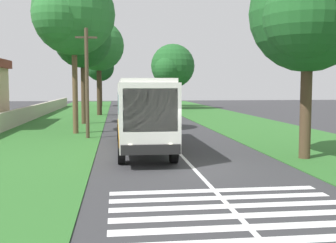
% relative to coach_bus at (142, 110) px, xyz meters
% --- Properties ---
extents(ground, '(160.00, 160.00, 0.00)m').
position_rel_coach_bus_xyz_m(ground, '(-4.81, -1.80, -2.15)').
color(ground, '#333335').
extents(grass_verge_left, '(120.00, 8.00, 0.04)m').
position_rel_coach_bus_xyz_m(grass_verge_left, '(10.19, 6.40, -2.13)').
color(grass_verge_left, '#2D6628').
rests_on(grass_verge_left, ground).
extents(grass_verge_right, '(120.00, 8.00, 0.04)m').
position_rel_coach_bus_xyz_m(grass_verge_right, '(10.19, -10.00, -2.13)').
color(grass_verge_right, '#2D6628').
rests_on(grass_verge_right, ground).
extents(centre_line, '(110.00, 0.16, 0.01)m').
position_rel_coach_bus_xyz_m(centre_line, '(10.19, -1.80, -2.14)').
color(centre_line, silver).
rests_on(centre_line, ground).
extents(coach_bus, '(11.16, 2.62, 3.73)m').
position_rel_coach_bus_xyz_m(coach_bus, '(0.00, 0.00, 0.00)').
color(coach_bus, silver).
rests_on(coach_bus, ground).
extents(zebra_crossing, '(5.85, 6.80, 0.01)m').
position_rel_coach_bus_xyz_m(zebra_crossing, '(-11.67, -1.80, -2.14)').
color(zebra_crossing, silver).
rests_on(zebra_crossing, ground).
extents(trailing_car_0, '(4.30, 1.78, 1.43)m').
position_rel_coach_bus_xyz_m(trailing_car_0, '(20.61, -3.38, -1.48)').
color(trailing_car_0, gold).
rests_on(trailing_car_0, ground).
extents(trailing_car_1, '(4.30, 1.78, 1.43)m').
position_rel_coach_bus_xyz_m(trailing_car_1, '(26.29, 0.07, -1.48)').
color(trailing_car_1, black).
rests_on(trailing_car_1, ground).
extents(trailing_minibus_0, '(6.00, 2.14, 2.53)m').
position_rel_coach_bus_xyz_m(trailing_minibus_0, '(33.38, -3.57, -0.60)').
color(trailing_minibus_0, silver).
rests_on(trailing_minibus_0, ground).
extents(roadside_tree_left_0, '(6.50, 5.76, 11.27)m').
position_rel_coach_bus_xyz_m(roadside_tree_left_0, '(8.08, 4.37, 6.14)').
color(roadside_tree_left_0, brown).
rests_on(roadside_tree_left_0, grass_verge_left).
extents(roadside_tree_left_1, '(5.54, 4.58, 8.74)m').
position_rel_coach_bus_xyz_m(roadside_tree_left_1, '(49.03, 4.07, 4.19)').
color(roadside_tree_left_1, '#3D2D1E').
rests_on(roadside_tree_left_1, grass_verge_left).
extents(roadside_tree_left_2, '(7.26, 5.87, 10.90)m').
position_rel_coach_bus_xyz_m(roadside_tree_left_2, '(26.97, 3.48, 5.69)').
color(roadside_tree_left_2, '#3D2D1E').
rests_on(roadside_tree_left_2, grass_verge_left).
extents(roadside_tree_left_3, '(5.67, 5.06, 10.02)m').
position_rel_coach_bus_xyz_m(roadside_tree_left_3, '(15.89, 4.34, 5.25)').
color(roadside_tree_left_3, '#4C3826').
rests_on(roadside_tree_left_3, grass_verge_left).
extents(roadside_tree_right_0, '(6.17, 5.36, 9.36)m').
position_rel_coach_bus_xyz_m(roadside_tree_right_0, '(-3.78, -7.21, 4.42)').
color(roadside_tree_right_0, '#4C3826').
rests_on(roadside_tree_right_0, grass_verge_right).
extents(roadside_tree_right_1, '(6.02, 5.04, 9.18)m').
position_rel_coach_bus_xyz_m(roadside_tree_right_1, '(46.06, -6.79, 4.40)').
color(roadside_tree_right_1, '#4C3826').
rests_on(roadside_tree_right_1, grass_verge_right).
extents(roadside_tree_right_2, '(7.66, 6.35, 9.46)m').
position_rel_coach_bus_xyz_m(roadside_tree_right_2, '(38.74, -6.75, 3.98)').
color(roadside_tree_right_2, brown).
rests_on(roadside_tree_right_2, grass_verge_right).
extents(utility_pole, '(0.24, 1.40, 7.05)m').
position_rel_coach_bus_xyz_m(utility_pole, '(5.31, 3.21, 1.56)').
color(utility_pole, '#473828').
rests_on(utility_pole, grass_verge_left).
extents(roadside_wall, '(70.00, 0.40, 1.39)m').
position_rel_coach_bus_xyz_m(roadside_wall, '(15.19, 9.80, -1.41)').
color(roadside_wall, '#B2A893').
rests_on(roadside_wall, grass_verge_left).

